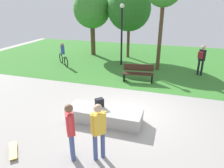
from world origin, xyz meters
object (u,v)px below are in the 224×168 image
(skater_watching, at_px, (99,128))
(park_bench_near_path, at_px, (138,73))
(backpack_on_ledge, at_px, (99,103))
(tree_leaning_ash, at_px, (129,9))
(skater_performing_trick, at_px, (70,128))
(lamp_post, at_px, (122,29))
(tree_slender_maple, at_px, (92,10))
(cyclist_on_bicycle, at_px, (63,56))
(concrete_ledge, at_px, (104,115))
(skateboard_by_ledge, at_px, (13,150))
(pedestrian_with_backpack, at_px, (202,57))

(skater_watching, relative_size, park_bench_near_path, 1.00)
(backpack_on_ledge, relative_size, skater_watching, 0.19)
(tree_leaning_ash, bearing_deg, backpack_on_ledge, -83.28)
(skater_performing_trick, xyz_separation_m, tree_leaning_ash, (-1.09, 11.30, 2.58))
(backpack_on_ledge, distance_m, park_bench_near_path, 4.22)
(park_bench_near_path, distance_m, lamp_post, 3.77)
(backpack_on_ledge, xyz_separation_m, tree_slender_maple, (-3.96, 9.14, 2.81))
(skater_performing_trick, distance_m, park_bench_near_path, 6.37)
(skater_watching, height_order, park_bench_near_path, skater_watching)
(backpack_on_ledge, xyz_separation_m, skater_watching, (0.71, -1.95, 0.33))
(skater_watching, bearing_deg, cyclist_on_bicycle, 125.42)
(tree_leaning_ash, bearing_deg, skater_performing_trick, -84.48)
(tree_leaning_ash, height_order, cyclist_on_bicycle, tree_leaning_ash)
(concrete_ledge, relative_size, cyclist_on_bicycle, 1.74)
(skater_watching, bearing_deg, lamp_post, 101.09)
(skater_performing_trick, height_order, cyclist_on_bicycle, skater_performing_trick)
(skateboard_by_ledge, bearing_deg, concrete_ledge, 50.33)
(pedestrian_with_backpack, xyz_separation_m, cyclist_on_bicycle, (-8.65, -0.47, -0.43))
(backpack_on_ledge, bearing_deg, pedestrian_with_backpack, -166.67)
(park_bench_near_path, height_order, cyclist_on_bicycle, cyclist_on_bicycle)
(cyclist_on_bicycle, bearing_deg, skater_watching, -54.58)
(backpack_on_ledge, xyz_separation_m, skater_performing_trick, (0.01, -2.14, 0.32))
(tree_slender_maple, relative_size, cyclist_on_bicycle, 3.20)
(skater_watching, xyz_separation_m, park_bench_near_path, (-0.07, 6.12, -0.48))
(skater_performing_trick, bearing_deg, cyclist_on_bicycle, 121.17)
(park_bench_near_path, xyz_separation_m, cyclist_on_bicycle, (-5.41, 1.60, 0.15))
(pedestrian_with_backpack, bearing_deg, tree_leaning_ash, 149.55)
(skater_performing_trick, xyz_separation_m, cyclist_on_bicycle, (-4.79, 7.91, -0.31))
(concrete_ledge, bearing_deg, tree_leaning_ash, 98.00)
(backpack_on_ledge, distance_m, pedestrian_with_backpack, 7.36)
(concrete_ledge, distance_m, lamp_post, 7.52)
(skater_performing_trick, bearing_deg, skateboard_by_ledge, -169.52)
(backpack_on_ledge, bearing_deg, park_bench_near_path, -143.49)
(tree_slender_maple, bearing_deg, skater_watching, -67.13)
(skater_watching, height_order, cyclist_on_bicycle, skater_watching)
(skateboard_by_ledge, bearing_deg, lamp_post, 85.92)
(backpack_on_ledge, distance_m, tree_slender_maple, 10.35)
(backpack_on_ledge, distance_m, tree_leaning_ash, 9.66)
(pedestrian_with_backpack, bearing_deg, lamp_post, 171.73)
(tree_slender_maple, bearing_deg, backpack_on_ledge, -66.55)
(skateboard_by_ledge, relative_size, lamp_post, 0.19)
(skateboard_by_ledge, bearing_deg, pedestrian_with_backpack, 57.32)
(concrete_ledge, bearing_deg, tree_slender_maple, 114.32)
(skater_performing_trick, xyz_separation_m, skateboard_by_ledge, (-1.72, -0.32, -0.88))
(pedestrian_with_backpack, relative_size, cyclist_on_bicycle, 1.16)
(skateboard_by_ledge, distance_m, park_bench_near_path, 7.05)
(concrete_ledge, xyz_separation_m, lamp_post, (-1.26, 7.09, 2.16))
(park_bench_near_path, height_order, lamp_post, lamp_post)
(pedestrian_with_backpack, bearing_deg, skater_watching, -111.15)
(park_bench_near_path, relative_size, lamp_post, 0.42)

